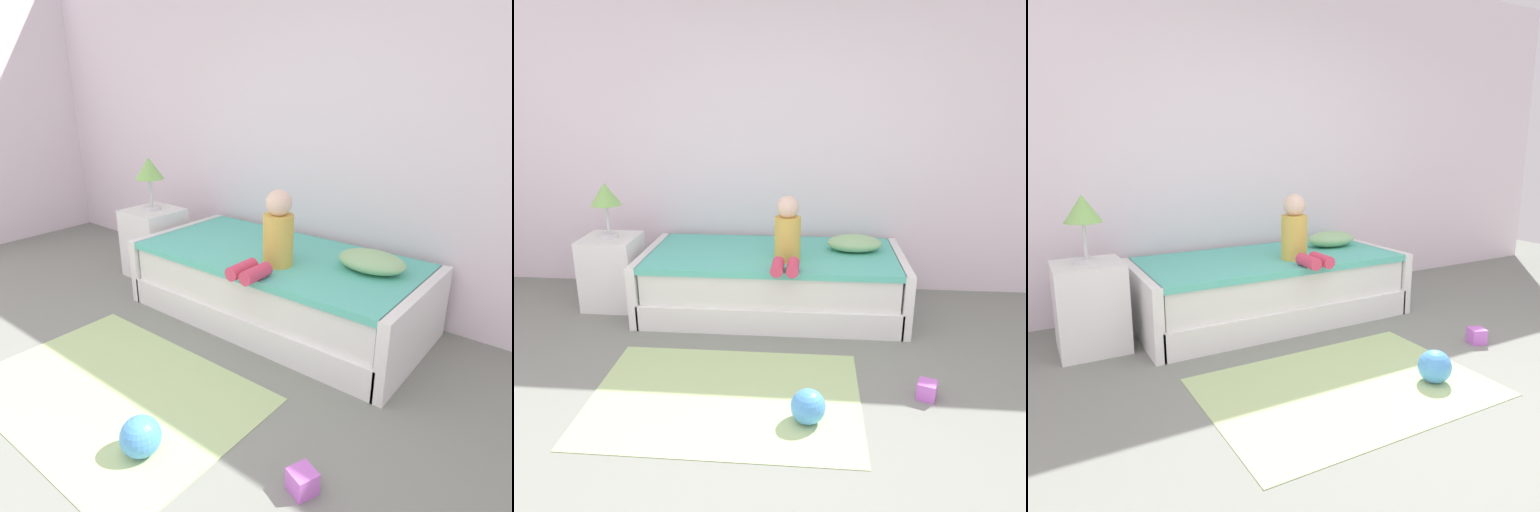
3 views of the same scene
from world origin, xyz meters
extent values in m
plane|color=gray|center=(0.00, 0.00, 0.00)|extent=(9.20, 9.20, 0.00)
cube|color=white|center=(0.00, 2.60, 1.45)|extent=(7.20, 0.10, 2.90)
cube|color=white|center=(-0.23, 2.00, 0.10)|extent=(2.00, 1.00, 0.20)
cube|color=white|center=(-0.23, 2.00, 0.33)|extent=(1.94, 0.94, 0.25)
cube|color=#59C6B2|center=(-0.23, 2.00, 0.47)|extent=(1.98, 0.98, 0.05)
cube|color=white|center=(-1.25, 2.00, 0.25)|extent=(0.07, 1.00, 0.50)
cube|color=white|center=(0.79, 2.00, 0.25)|extent=(0.07, 1.00, 0.50)
cube|color=white|center=(-1.58, 1.99, 0.30)|extent=(0.44, 0.44, 0.60)
cylinder|color=silver|center=(-1.58, 1.99, 0.61)|extent=(0.15, 0.15, 0.03)
cylinder|color=silver|center=(-1.58, 1.99, 0.75)|extent=(0.02, 0.02, 0.24)
cone|color=#8CCC66|center=(-1.58, 1.99, 0.96)|extent=(0.24, 0.24, 0.18)
cylinder|color=gold|center=(-0.10, 1.82, 0.67)|extent=(0.20, 0.20, 0.34)
sphere|color=beige|center=(-0.10, 1.82, 0.92)|extent=(0.17, 0.17, 0.17)
cylinder|color=#D83F60|center=(-0.15, 1.52, 0.55)|extent=(0.09, 0.22, 0.09)
cylinder|color=#D83F60|center=(-0.04, 1.52, 0.55)|extent=(0.09, 0.22, 0.09)
ellipsoid|color=#99CC8C|center=(0.43, 2.10, 0.56)|extent=(0.44, 0.30, 0.13)
sphere|color=#4C99E5|center=(0.09, 0.51, 0.10)|extent=(0.19, 0.19, 0.19)
cube|color=#B2D189|center=(-0.40, 0.70, 0.00)|extent=(1.60, 1.10, 0.01)
cube|color=#CC66D8|center=(0.79, 0.79, 0.05)|extent=(0.14, 0.14, 0.11)
camera|label=1|loc=(1.56, -0.48, 1.61)|focal=32.14mm
camera|label=2|loc=(0.08, -1.83, 1.72)|focal=34.89mm
camera|label=3|loc=(-1.96, -1.39, 1.34)|focal=34.48mm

